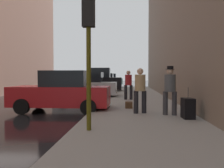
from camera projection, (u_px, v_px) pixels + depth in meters
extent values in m
plane|color=black|center=(10.00, 109.00, 11.67)|extent=(120.00, 120.00, 0.00)
cube|color=gray|center=(139.00, 109.00, 11.27)|extent=(4.00, 40.00, 0.15)
cube|color=#B2191E|center=(61.00, 96.00, 10.88)|extent=(4.22, 1.88, 0.84)
cube|color=black|center=(65.00, 79.00, 10.84)|extent=(1.91, 1.58, 0.70)
cylinder|color=black|center=(38.00, 102.00, 11.92)|extent=(0.64, 0.23, 0.64)
cylinder|color=black|center=(22.00, 107.00, 10.08)|extent=(0.64, 0.23, 0.64)
cylinder|color=black|center=(95.00, 102.00, 11.71)|extent=(0.64, 0.23, 0.64)
cylinder|color=black|center=(88.00, 107.00, 9.87)|extent=(0.64, 0.23, 0.64)
cube|color=#B7BABF|center=(86.00, 88.00, 17.23)|extent=(4.22, 1.89, 0.84)
cube|color=black|center=(89.00, 77.00, 17.19)|extent=(1.91, 1.59, 0.70)
cylinder|color=black|center=(70.00, 92.00, 18.27)|extent=(0.64, 0.23, 0.64)
cylinder|color=black|center=(63.00, 94.00, 16.44)|extent=(0.64, 0.23, 0.64)
cylinder|color=black|center=(107.00, 93.00, 18.06)|extent=(0.64, 0.23, 0.64)
cylinder|color=black|center=(104.00, 95.00, 16.22)|extent=(0.64, 0.23, 0.64)
cube|color=black|center=(97.00, 83.00, 23.10)|extent=(4.64, 1.94, 1.10)
cube|color=black|center=(99.00, 73.00, 23.05)|extent=(2.10, 1.61, 0.90)
cylinder|color=black|center=(82.00, 88.00, 24.10)|extent=(0.64, 0.23, 0.64)
cylinder|color=black|center=(79.00, 89.00, 22.26)|extent=(0.64, 0.23, 0.64)
cylinder|color=black|center=(113.00, 88.00, 23.97)|extent=(0.64, 0.23, 0.64)
cylinder|color=black|center=(112.00, 89.00, 22.13)|extent=(0.64, 0.23, 0.64)
cube|color=navy|center=(103.00, 83.00, 29.11)|extent=(4.26, 1.99, 0.84)
cube|color=black|center=(105.00, 76.00, 29.06)|extent=(1.95, 1.63, 0.70)
cylinder|color=black|center=(93.00, 86.00, 30.18)|extent=(0.65, 0.24, 0.64)
cylinder|color=black|center=(90.00, 86.00, 28.35)|extent=(0.65, 0.24, 0.64)
cylinder|color=black|center=(116.00, 86.00, 29.90)|extent=(0.65, 0.24, 0.64)
cylinder|color=black|center=(114.00, 86.00, 28.07)|extent=(0.65, 0.24, 0.64)
cube|color=#193828|center=(108.00, 81.00, 35.64)|extent=(4.21, 1.86, 0.84)
cube|color=black|center=(109.00, 76.00, 35.60)|extent=(1.90, 1.57, 0.70)
cylinder|color=black|center=(99.00, 84.00, 36.66)|extent=(0.64, 0.22, 0.64)
cylinder|color=black|center=(98.00, 84.00, 34.83)|extent=(0.64, 0.22, 0.64)
cylinder|color=black|center=(118.00, 84.00, 36.47)|extent=(0.64, 0.22, 0.64)
cylinder|color=black|center=(117.00, 84.00, 34.64)|extent=(0.64, 0.22, 0.64)
cylinder|color=red|center=(114.00, 91.00, 18.48)|extent=(0.22, 0.22, 0.55)
sphere|color=red|center=(114.00, 86.00, 18.47)|extent=(0.20, 0.20, 0.20)
cylinder|color=red|center=(112.00, 90.00, 18.49)|extent=(0.10, 0.09, 0.09)
cylinder|color=red|center=(116.00, 90.00, 18.47)|extent=(0.10, 0.09, 0.09)
cylinder|color=#514C0F|center=(89.00, 62.00, 6.51)|extent=(0.12, 0.12, 3.60)
cube|color=black|center=(88.00, 10.00, 6.46)|extent=(0.32, 0.24, 0.90)
sphere|color=red|center=(89.00, 0.00, 6.58)|extent=(0.14, 0.14, 0.14)
sphere|color=yellow|center=(89.00, 11.00, 6.59)|extent=(0.14, 0.14, 0.14)
sphere|color=green|center=(89.00, 22.00, 6.60)|extent=(0.14, 0.14, 0.14)
cylinder|color=#333338|center=(165.00, 103.00, 9.08)|extent=(0.21, 0.21, 0.85)
cylinder|color=#333338|center=(174.00, 103.00, 9.00)|extent=(0.21, 0.21, 0.85)
cylinder|color=#4C5156|center=(170.00, 83.00, 9.01)|extent=(0.47, 0.47, 0.62)
sphere|color=beige|center=(170.00, 71.00, 8.99)|extent=(0.24, 0.24, 0.24)
cylinder|color=black|center=(170.00, 69.00, 8.99)|extent=(0.34, 0.34, 0.02)
cylinder|color=black|center=(170.00, 68.00, 8.99)|extent=(0.23, 0.23, 0.11)
cylinder|color=black|center=(131.00, 92.00, 14.69)|extent=(0.19, 0.19, 0.85)
cylinder|color=black|center=(126.00, 92.00, 14.73)|extent=(0.19, 0.19, 0.85)
cylinder|color=#A51E23|center=(128.00, 80.00, 14.68)|extent=(0.43, 0.43, 0.62)
sphere|color=tan|center=(128.00, 73.00, 14.67)|extent=(0.24, 0.24, 0.24)
cylinder|color=black|center=(144.00, 102.00, 9.48)|extent=(0.22, 0.22, 0.85)
cylinder|color=black|center=(136.00, 102.00, 9.41)|extent=(0.22, 0.22, 0.85)
cylinder|color=tan|center=(140.00, 83.00, 9.42)|extent=(0.49, 0.49, 0.62)
sphere|color=beige|center=(140.00, 71.00, 9.40)|extent=(0.24, 0.24, 0.24)
cube|color=black|center=(188.00, 108.00, 8.33)|extent=(0.39, 0.58, 0.68)
cylinder|color=#333333|center=(188.00, 93.00, 8.31)|extent=(0.02, 0.02, 0.36)
cube|color=#472D19|center=(129.00, 105.00, 10.98)|extent=(0.32, 0.44, 0.28)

